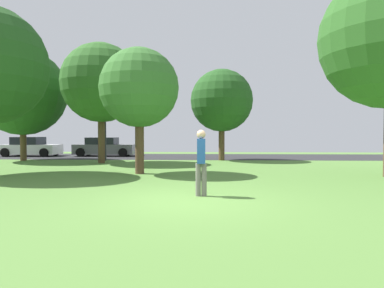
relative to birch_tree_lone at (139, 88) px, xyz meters
The scene contains 10 objects.
ground_plane 7.02m from the birch_tree_lone, 67.35° to the right, with size 44.00×44.00×0.00m, color #547F38.
road_strip 11.27m from the birch_tree_lone, 77.43° to the left, with size 44.00×6.40×0.01m, color #28282B.
birch_tree_lone is the anchor object (origin of this frame).
maple_tree_near 10.75m from the birch_tree_lone, 143.21° to the left, with size 5.36×5.36×6.94m.
oak_tree_right 5.94m from the birch_tree_lone, 122.93° to the left, with size 4.48×4.48×6.80m.
oak_tree_left 8.13m from the birch_tree_lone, 62.54° to the left, with size 3.91×3.91×5.71m.
person_bystander 6.17m from the birch_tree_lone, 61.62° to the right, with size 0.30×0.32×1.78m.
parked_car_white 15.03m from the birch_tree_lone, 134.53° to the left, with size 4.11×2.04×1.43m.
parked_car_grey 12.19m from the birch_tree_lone, 114.05° to the left, with size 4.44×1.95×1.39m.
street_lamp_post 7.61m from the birch_tree_lone, 117.79° to the left, with size 0.14×0.14×4.50m, color #2D2D33.
Camera 1 is at (0.49, -8.34, 1.69)m, focal length 31.36 mm.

